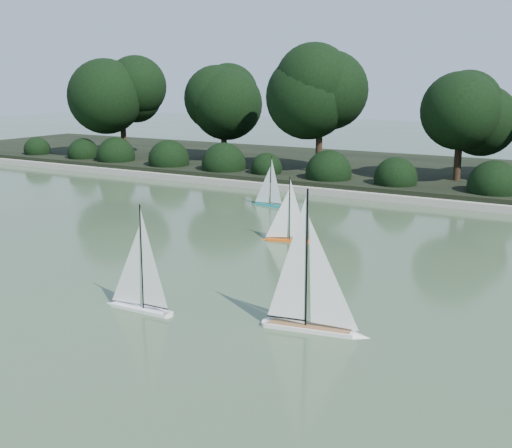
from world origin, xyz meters
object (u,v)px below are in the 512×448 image
object	(u,v)px
sailboat_white_b	(318,309)
sailboat_orange	(284,230)
sailboat_white_a	(135,292)
sailboat_teal	(267,197)

from	to	relation	value
sailboat_white_b	sailboat_orange	bearing A→B (deg)	123.26
sailboat_white_a	sailboat_teal	bearing A→B (deg)	105.74
sailboat_orange	sailboat_white_a	bearing A→B (deg)	-89.71
sailboat_orange	sailboat_white_b	bearing A→B (deg)	-56.74
sailboat_white_b	sailboat_orange	size ratio (longest dim) A/B	1.42
sailboat_white_b	sailboat_white_a	bearing A→B (deg)	-167.63
sailboat_white_b	sailboat_teal	distance (m)	8.13
sailboat_white_a	sailboat_orange	xyz separation A→B (m)	(-0.02, 4.37, -0.04)
sailboat_white_a	sailboat_white_b	size ratio (longest dim) A/B	0.82
sailboat_white_b	sailboat_teal	bearing A→B (deg)	123.94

